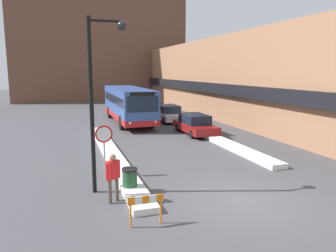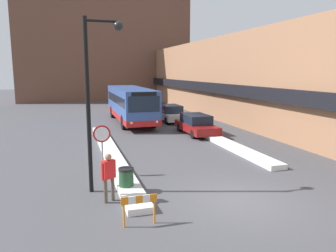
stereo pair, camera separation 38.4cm
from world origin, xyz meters
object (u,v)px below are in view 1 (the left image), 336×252
parked_car_front (195,124)px  construction_barricade (146,204)px  trash_bin (130,180)px  city_bus (128,104)px  stop_sign (104,140)px  street_lamp (99,87)px  parked_car_middle (168,113)px  pedestrian (113,173)px

parked_car_front → construction_barricade: bearing=-118.2°
parked_car_front → trash_bin: (-6.91, -10.17, -0.25)m
parked_car_front → trash_bin: parked_car_front is taller
city_bus → trash_bin: bearing=-100.9°
stop_sign → street_lamp: bearing=-100.6°
parked_car_middle → pedestrian: (-7.66, -17.34, 0.31)m
street_lamp → stop_sign: bearing=79.4°
construction_barricade → parked_car_middle: bearing=70.2°
parked_car_middle → stop_sign: 16.17m
parked_car_front → city_bus: bearing=117.9°
stop_sign → trash_bin: bearing=-73.8°
trash_bin → street_lamp: bearing=158.2°
street_lamp → pedestrian: 3.23m
parked_car_middle → construction_barricade: bearing=-109.8°
construction_barricade → pedestrian: bearing=107.6°
parked_car_front → pedestrian: bearing=-124.9°
construction_barricade → street_lamp: bearing=105.8°
parked_car_front → stop_sign: (-7.58, -7.88, 0.93)m
trash_bin → stop_sign: bearing=106.2°
pedestrian → city_bus: bearing=48.2°
parked_car_front → parked_car_middle: size_ratio=1.03×
parked_car_middle → construction_barricade: size_ratio=4.21×
parked_car_front → street_lamp: 13.00m
trash_bin → pedestrian: bearing=-133.0°
street_lamp → construction_barricade: 4.80m
city_bus → stop_sign: (-3.94, -14.75, -0.07)m
trash_bin → construction_barricade: size_ratio=0.86×
street_lamp → trash_bin: size_ratio=6.89×
city_bus → stop_sign: city_bus is taller
stop_sign → trash_bin: (0.66, -2.29, -1.17)m
trash_bin → construction_barricade: 2.89m
parked_car_middle → city_bus: bearing=172.2°
stop_sign → street_lamp: (-0.35, -1.88, 2.39)m
parked_car_front → trash_bin: 12.30m
city_bus → stop_sign: size_ratio=4.99×
parked_car_middle → street_lamp: 18.28m
parked_car_middle → trash_bin: size_ratio=4.88×
city_bus → construction_barricade: (-3.36, -19.92, -1.05)m
trash_bin → parked_car_middle: bearing=67.3°
city_bus → construction_barricade: bearing=-99.6°
city_bus → parked_car_front: size_ratio=2.38×
parked_car_front → parked_car_middle: 6.38m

